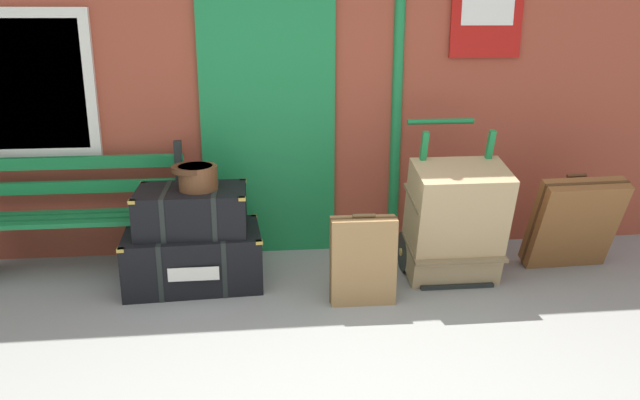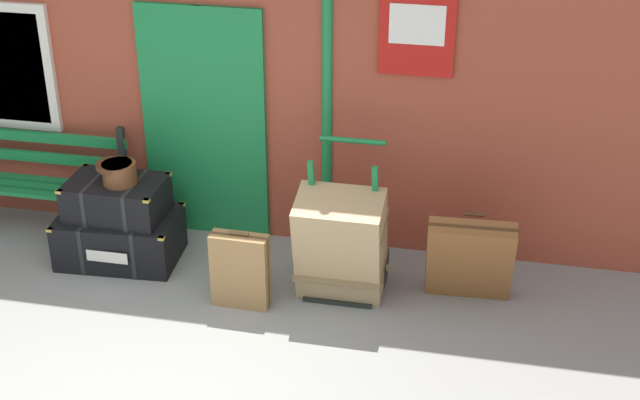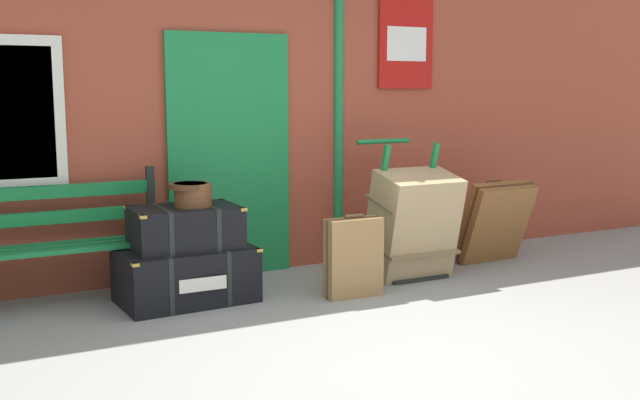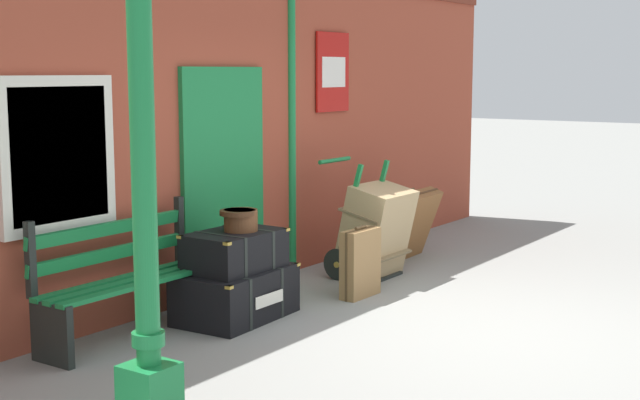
{
  "view_description": "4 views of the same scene",
  "coord_description": "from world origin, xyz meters",
  "px_view_note": "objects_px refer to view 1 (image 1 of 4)",
  "views": [
    {
      "loc": [
        -0.3,
        -2.73,
        1.97
      ],
      "look_at": [
        0.21,
        1.93,
        0.59
      ],
      "focal_mm": 35.27,
      "sensor_mm": 36.0,
      "label": 1
    },
    {
      "loc": [
        2.31,
        -4.59,
        4.15
      ],
      "look_at": [
        1.0,
        1.72,
        0.79
      ],
      "focal_mm": 51.73,
      "sensor_mm": 36.0,
      "label": 2
    },
    {
      "loc": [
        -2.42,
        -3.71,
        1.63
      ],
      "look_at": [
        0.33,
        1.68,
        0.73
      ],
      "focal_mm": 42.31,
      "sensor_mm": 36.0,
      "label": 3
    },
    {
      "loc": [
        -6.34,
        -2.9,
        2.06
      ],
      "look_at": [
        0.56,
        1.85,
        0.84
      ],
      "focal_mm": 49.9,
      "sensor_mm": 36.0,
      "label": 4
    }
  ],
  "objects_px": {
    "steamer_trunk_middle": "(192,210)",
    "porters_trolley": "(446,240)",
    "round_hatbox": "(197,176)",
    "steamer_trunk_base": "(194,257)",
    "suitcase_beige": "(363,261)",
    "large_brown_trunk": "(455,222)",
    "suitcase_slate": "(574,223)",
    "platform_bench": "(82,217)"
  },
  "relations": [
    {
      "from": "steamer_trunk_middle",
      "to": "porters_trolley",
      "type": "bearing_deg",
      "value": -0.45
    },
    {
      "from": "round_hatbox",
      "to": "steamer_trunk_base",
      "type": "bearing_deg",
      "value": 170.02
    },
    {
      "from": "steamer_trunk_base",
      "to": "suitcase_beige",
      "type": "distance_m",
      "value": 1.31
    },
    {
      "from": "porters_trolley",
      "to": "suitcase_beige",
      "type": "relative_size",
      "value": 1.77
    },
    {
      "from": "large_brown_trunk",
      "to": "suitcase_slate",
      "type": "distance_m",
      "value": 1.02
    },
    {
      "from": "platform_bench",
      "to": "suitcase_slate",
      "type": "distance_m",
      "value": 3.89
    },
    {
      "from": "platform_bench",
      "to": "steamer_trunk_middle",
      "type": "xyz_separation_m",
      "value": [
        0.89,
        -0.36,
        0.14
      ]
    },
    {
      "from": "large_brown_trunk",
      "to": "steamer_trunk_middle",
      "type": "bearing_deg",
      "value": 174.34
    },
    {
      "from": "suitcase_beige",
      "to": "steamer_trunk_middle",
      "type": "bearing_deg",
      "value": 158.3
    },
    {
      "from": "suitcase_slate",
      "to": "large_brown_trunk",
      "type": "bearing_deg",
      "value": -173.0
    },
    {
      "from": "platform_bench",
      "to": "steamer_trunk_middle",
      "type": "bearing_deg",
      "value": -21.73
    },
    {
      "from": "large_brown_trunk",
      "to": "steamer_trunk_base",
      "type": "bearing_deg",
      "value": 174.64
    },
    {
      "from": "steamer_trunk_base",
      "to": "suitcase_beige",
      "type": "bearing_deg",
      "value": -21.19
    },
    {
      "from": "suitcase_beige",
      "to": "platform_bench",
      "type": "bearing_deg",
      "value": 158.29
    },
    {
      "from": "round_hatbox",
      "to": "porters_trolley",
      "type": "xyz_separation_m",
      "value": [
        1.91,
        0.0,
        -0.58
      ]
    },
    {
      "from": "steamer_trunk_base",
      "to": "round_hatbox",
      "type": "height_order",
      "value": "round_hatbox"
    },
    {
      "from": "steamer_trunk_base",
      "to": "porters_trolley",
      "type": "xyz_separation_m",
      "value": [
        1.97,
        -0.01,
        0.06
      ]
    },
    {
      "from": "porters_trolley",
      "to": "steamer_trunk_middle",
      "type": "bearing_deg",
      "value": 179.55
    },
    {
      "from": "steamer_trunk_base",
      "to": "porters_trolley",
      "type": "height_order",
      "value": "porters_trolley"
    },
    {
      "from": "suitcase_slate",
      "to": "suitcase_beige",
      "type": "relative_size",
      "value": 1.17
    },
    {
      "from": "steamer_trunk_base",
      "to": "round_hatbox",
      "type": "distance_m",
      "value": 0.64
    },
    {
      "from": "platform_bench",
      "to": "steamer_trunk_base",
      "type": "xyz_separation_m",
      "value": [
        0.89,
        -0.37,
        -0.23
      ]
    },
    {
      "from": "porters_trolley",
      "to": "suitcase_slate",
      "type": "height_order",
      "value": "porters_trolley"
    },
    {
      "from": "suitcase_slate",
      "to": "round_hatbox",
      "type": "bearing_deg",
      "value": 179.02
    },
    {
      "from": "steamer_trunk_base",
      "to": "suitcase_beige",
      "type": "relative_size",
      "value": 1.56
    },
    {
      "from": "suitcase_slate",
      "to": "platform_bench",
      "type": "bearing_deg",
      "value": 173.71
    },
    {
      "from": "platform_bench",
      "to": "suitcase_slate",
      "type": "relative_size",
      "value": 2.05
    },
    {
      "from": "steamer_trunk_base",
      "to": "large_brown_trunk",
      "type": "distance_m",
      "value": 1.99
    },
    {
      "from": "suitcase_slate",
      "to": "steamer_trunk_middle",
      "type": "bearing_deg",
      "value": 178.65
    },
    {
      "from": "round_hatbox",
      "to": "porters_trolley",
      "type": "height_order",
      "value": "porters_trolley"
    },
    {
      "from": "steamer_trunk_base",
      "to": "round_hatbox",
      "type": "bearing_deg",
      "value": -9.98
    },
    {
      "from": "platform_bench",
      "to": "steamer_trunk_middle",
      "type": "distance_m",
      "value": 0.97
    },
    {
      "from": "porters_trolley",
      "to": "suitcase_beige",
      "type": "distance_m",
      "value": 0.88
    },
    {
      "from": "steamer_trunk_base",
      "to": "steamer_trunk_middle",
      "type": "height_order",
      "value": "steamer_trunk_middle"
    },
    {
      "from": "porters_trolley",
      "to": "round_hatbox",
      "type": "bearing_deg",
      "value": -179.87
    },
    {
      "from": "steamer_trunk_middle",
      "to": "porters_trolley",
      "type": "relative_size",
      "value": 0.69
    },
    {
      "from": "large_brown_trunk",
      "to": "platform_bench",
      "type": "bearing_deg",
      "value": 169.08
    },
    {
      "from": "platform_bench",
      "to": "porters_trolley",
      "type": "distance_m",
      "value": 2.88
    },
    {
      "from": "steamer_trunk_middle",
      "to": "porters_trolley",
      "type": "height_order",
      "value": "porters_trolley"
    },
    {
      "from": "steamer_trunk_base",
      "to": "suitcase_slate",
      "type": "bearing_deg",
      "value": -1.16
    },
    {
      "from": "large_brown_trunk",
      "to": "suitcase_beige",
      "type": "xyz_separation_m",
      "value": [
        -0.75,
        -0.29,
        -0.16
      ]
    },
    {
      "from": "steamer_trunk_base",
      "to": "steamer_trunk_middle",
      "type": "bearing_deg",
      "value": 52.07
    }
  ]
}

